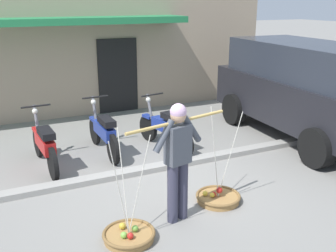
{
  "coord_description": "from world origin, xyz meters",
  "views": [
    {
      "loc": [
        -2.64,
        -5.41,
        2.98
      ],
      "look_at": [
        0.2,
        0.6,
        0.85
      ],
      "focal_mm": 42.26,
      "sensor_mm": 36.0,
      "label": 1
    }
  ],
  "objects": [
    {
      "name": "fruit_vendor",
      "position": [
        -0.4,
        -0.98,
        0.98
      ],
      "size": [
        1.61,
        0.42,
        1.7
      ],
      "color": "#38384C",
      "rests_on": "ground"
    },
    {
      "name": "motorcycle_second_in_row",
      "position": [
        -0.61,
        1.9,
        0.45
      ],
      "size": [
        0.54,
        1.82,
        1.09
      ],
      "color": "black",
      "rests_on": "ground"
    },
    {
      "name": "motorcycle_third_in_row",
      "position": [
        0.62,
        1.61,
        0.45
      ],
      "size": [
        0.57,
        1.8,
        1.09
      ],
      "color": "black",
      "rests_on": "ground"
    },
    {
      "name": "fruit_basket_right_side",
      "position": [
        0.39,
        -0.79,
        0.08
      ],
      "size": [
        0.69,
        0.69,
        1.45
      ],
      "color": "#9E7542",
      "rests_on": "ground"
    },
    {
      "name": "fruit_basket_left_side",
      "position": [
        -1.2,
        -1.17,
        0.07
      ],
      "size": [
        0.69,
        0.69,
        1.45
      ],
      "color": "#9E7542",
      "rests_on": "ground"
    },
    {
      "name": "sidewalk_curb",
      "position": [
        0.0,
        0.7,
        0.05
      ],
      "size": [
        20.0,
        0.24,
        0.1
      ],
      "primitive_type": "cube",
      "color": "gray",
      "rests_on": "ground"
    },
    {
      "name": "ground_plane",
      "position": [
        0.0,
        0.0,
        0.0
      ],
      "size": [
        90.0,
        90.0,
        0.0
      ],
      "primitive_type": "plane",
      "color": "gray"
    },
    {
      "name": "parked_truck",
      "position": [
        3.77,
        1.0,
        1.13
      ],
      "size": [
        2.37,
        4.9,
        2.1
      ],
      "color": "black",
      "rests_on": "ground"
    },
    {
      "name": "storefront_building",
      "position": [
        -1.26,
        7.33,
        2.1
      ],
      "size": [
        13.0,
        6.0,
        4.2
      ],
      "color": "tan",
      "rests_on": "ground"
    },
    {
      "name": "motorcycle_nearest_shop",
      "position": [
        -1.79,
        1.68,
        0.45
      ],
      "size": [
        0.54,
        1.82,
        1.09
      ],
      "color": "black",
      "rests_on": "ground"
    }
  ]
}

